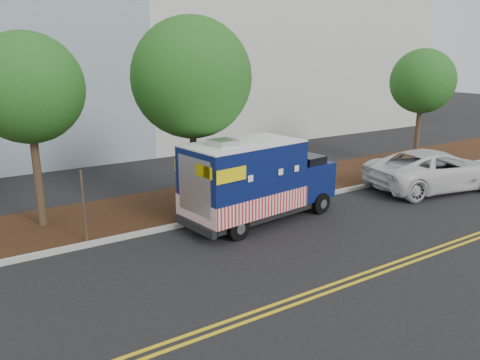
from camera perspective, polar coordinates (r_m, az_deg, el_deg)
ground at (r=15.76m, az=0.37°, el=-6.12°), size 120.00×120.00×0.00m
curb at (r=16.85m, az=-2.24°, el=-4.43°), size 120.00×0.18×0.15m
mulch_strip at (r=18.60m, az=-5.55°, el=-2.59°), size 120.00×4.00×0.15m
centerline_near at (r=12.60m, az=11.78°, el=-12.13°), size 120.00×0.10×0.01m
centerline_far at (r=12.45m, az=12.60°, el=-12.54°), size 120.00×0.10×0.01m
tree_a at (r=16.25m, az=-24.47°, el=10.12°), size 3.48×3.48×6.43m
tree_b at (r=16.81m, az=-5.93°, el=12.24°), size 4.24×4.24×7.02m
tree_d at (r=25.87m, az=21.36°, el=11.13°), size 3.24×3.24×6.00m
sign_post at (r=14.92m, az=-18.51°, el=-3.28°), size 0.06×0.06×2.40m
food_truck at (r=16.18m, az=1.77°, el=-0.36°), size 6.05×2.87×3.07m
white_car at (r=21.96m, az=22.66°, el=1.17°), size 6.60×3.96×1.72m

